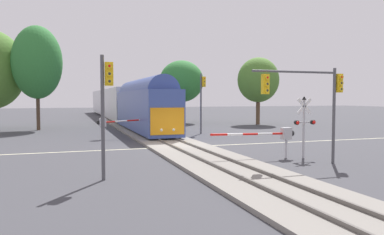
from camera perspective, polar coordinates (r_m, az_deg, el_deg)
The scene contains 13 objects.
ground_plane at distance 26.99m, azimuth -2.16°, elevation -4.51°, with size 220.00×220.00×0.00m, color #3D3D42.
road_centre_stripe at distance 26.99m, azimuth -2.16°, elevation -4.50°, with size 44.00×0.20×0.01m.
railway_track at distance 26.98m, azimuth -2.16°, elevation -4.31°, with size 4.40×80.00×0.32m.
commuter_train at distance 58.83m, azimuth -11.18°, elevation 2.21°, with size 3.04×63.79×5.16m.
crossing_gate_near at distance 22.38m, azimuth 12.98°, elevation -2.56°, with size 5.31×0.40×1.80m.
crossing_signal_mast at distance 22.77m, azimuth 16.68°, elevation -0.42°, with size 1.36×0.44×3.63m.
crossing_gate_far at distance 32.63m, azimuth -12.32°, elevation -0.77°, with size 5.72×0.40×1.80m.
traffic_signal_near_left at distance 16.39m, azimuth -12.96°, elevation 3.11°, with size 0.53×0.38×5.36m.
traffic_signal_far_side at distance 36.62m, azimuth 1.57°, elevation 3.65°, with size 0.53×0.38×5.89m.
traffic_signal_near_right at distance 20.58m, azimuth 17.68°, elevation 3.82°, with size 5.36×0.38×5.12m.
maple_right_background at distance 50.28m, azimuth 10.03°, elevation 5.62°, with size 5.43×5.43×8.80m.
oak_behind_train at distance 44.19m, azimuth -22.47°, elevation 7.73°, with size 5.24×5.24×11.29m.
elm_centre_background at distance 52.75m, azimuth -1.60°, elevation 5.51°, with size 6.17×6.17×8.73m.
Camera 1 is at (-7.54, -25.67, 3.56)m, focal length 35.11 mm.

